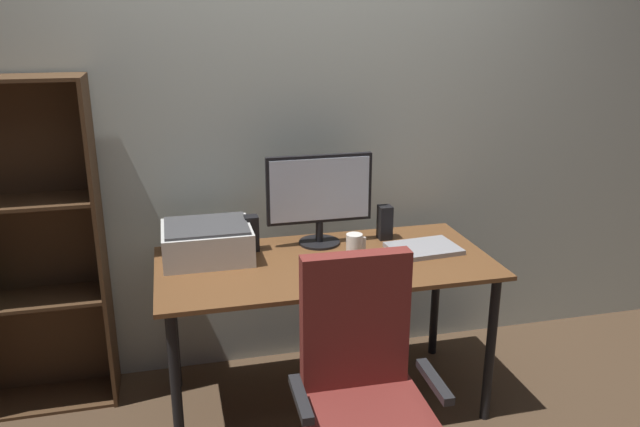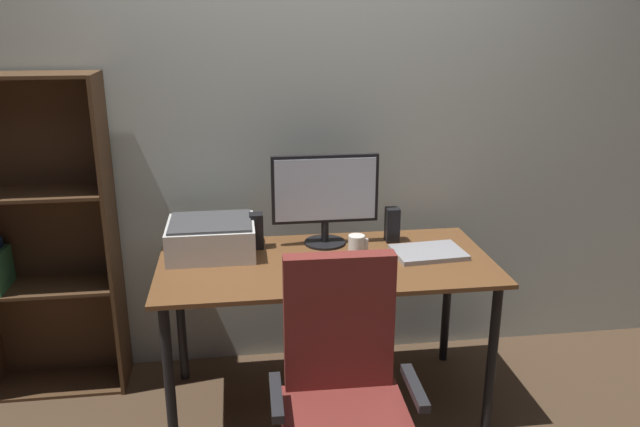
% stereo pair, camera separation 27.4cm
% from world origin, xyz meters
% --- Properties ---
extents(ground_plane, '(12.00, 12.00, 0.00)m').
position_xyz_m(ground_plane, '(0.00, 0.00, 0.00)').
color(ground_plane, '#4C3826').
extents(back_wall, '(6.40, 0.10, 2.60)m').
position_xyz_m(back_wall, '(0.00, 0.54, 1.30)').
color(back_wall, beige).
rests_on(back_wall, ground).
extents(desk, '(1.51, 0.73, 0.74)m').
position_xyz_m(desk, '(0.00, 0.00, 0.66)').
color(desk, brown).
rests_on(desk, ground).
extents(monitor, '(0.51, 0.20, 0.44)m').
position_xyz_m(monitor, '(0.03, 0.22, 0.99)').
color(monitor, black).
rests_on(monitor, desk).
extents(keyboard, '(0.29, 0.12, 0.02)m').
position_xyz_m(keyboard, '(0.02, -0.20, 0.75)').
color(keyboard, silver).
rests_on(keyboard, desk).
extents(mouse, '(0.07, 0.10, 0.03)m').
position_xyz_m(mouse, '(0.23, -0.21, 0.76)').
color(mouse, black).
rests_on(mouse, desk).
extents(coffee_mug, '(0.09, 0.08, 0.11)m').
position_xyz_m(coffee_mug, '(0.15, 0.03, 0.79)').
color(coffee_mug, white).
rests_on(coffee_mug, desk).
extents(laptop, '(0.34, 0.26, 0.02)m').
position_xyz_m(laptop, '(0.48, 0.01, 0.75)').
color(laptop, '#99999E').
rests_on(laptop, desk).
extents(speaker_left, '(0.06, 0.07, 0.17)m').
position_xyz_m(speaker_left, '(-0.30, 0.22, 0.82)').
color(speaker_left, black).
rests_on(speaker_left, desk).
extents(speaker_right, '(0.06, 0.07, 0.17)m').
position_xyz_m(speaker_right, '(0.36, 0.22, 0.82)').
color(speaker_right, black).
rests_on(speaker_right, desk).
extents(printer, '(0.40, 0.34, 0.16)m').
position_xyz_m(printer, '(-0.52, 0.17, 0.82)').
color(printer, silver).
rests_on(printer, desk).
extents(office_chair, '(0.54, 0.54, 1.01)m').
position_xyz_m(office_chair, '(-0.04, -0.74, 0.46)').
color(office_chair, '#232326').
rests_on(office_chair, ground).
extents(bookshelf, '(0.65, 0.28, 1.56)m').
position_xyz_m(bookshelf, '(-1.33, 0.36, 0.77)').
color(bookshelf, '#4C331E').
rests_on(bookshelf, ground).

